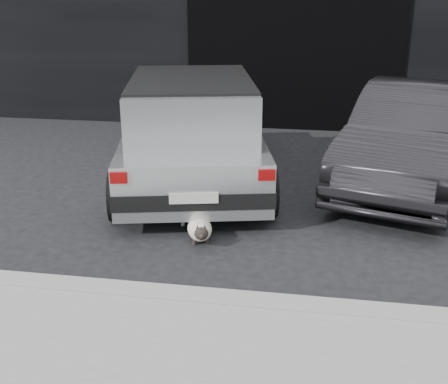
% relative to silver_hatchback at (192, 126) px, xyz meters
% --- Properties ---
extents(ground, '(80.00, 80.00, 0.00)m').
position_rel_silver_hatchback_xyz_m(ground, '(0.21, -0.63, -0.81)').
color(ground, black).
rests_on(ground, ground).
extents(garage_opening, '(4.00, 0.10, 2.60)m').
position_rel_silver_hatchback_xyz_m(garage_opening, '(1.21, 3.36, 0.49)').
color(garage_opening, black).
rests_on(garage_opening, ground).
extents(curb, '(18.00, 0.25, 0.12)m').
position_rel_silver_hatchback_xyz_m(curb, '(1.21, -3.23, -0.75)').
color(curb, gray).
rests_on(curb, ground).
extents(silver_hatchback, '(2.68, 4.32, 1.48)m').
position_rel_silver_hatchback_xyz_m(silver_hatchback, '(0.00, 0.00, 0.00)').
color(silver_hatchback, '#B5B8BA').
rests_on(silver_hatchback, ground).
extents(second_car, '(2.61, 4.38, 1.36)m').
position_rel_silver_hatchback_xyz_m(second_car, '(3.03, 0.46, -0.13)').
color(second_car, black).
rests_on(second_car, ground).
extents(cat_siamese, '(0.40, 0.76, 0.28)m').
position_rel_silver_hatchback_xyz_m(cat_siamese, '(0.49, -1.90, -0.69)').
color(cat_siamese, beige).
rests_on(cat_siamese, ground).
extents(cat_white, '(0.70, 0.43, 0.35)m').
position_rel_silver_hatchback_xyz_m(cat_white, '(0.37, -1.42, -0.64)').
color(cat_white, silver).
rests_on(cat_white, ground).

